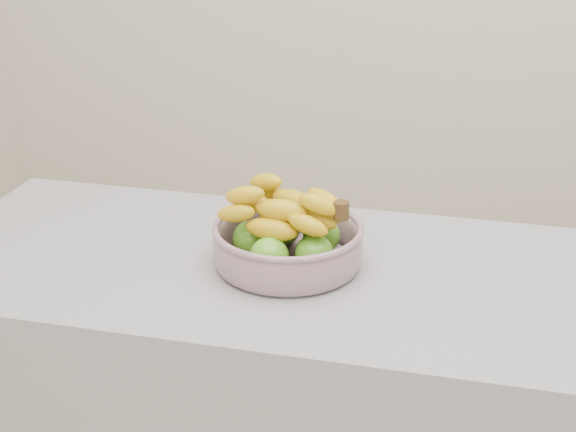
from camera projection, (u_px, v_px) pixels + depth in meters
The scene contains 1 object.
fruit_bowl at pixel (288, 240), 1.49m from camera, with size 0.28×0.28×0.15m.
Camera 1 is at (0.03, -1.14, 1.59)m, focal length 50.00 mm.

